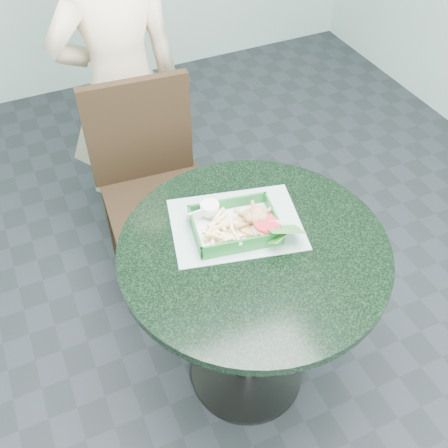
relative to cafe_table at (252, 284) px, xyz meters
name	(u,v)px	position (x,y,z in m)	size (l,w,h in m)	color
floor	(246,372)	(0.00, 0.00, -0.58)	(4.00, 5.00, 0.02)	#303335
cafe_table	(252,284)	(0.00, 0.00, 0.00)	(0.84, 0.84, 0.75)	#313131
dining_chair	(152,178)	(-0.11, 0.71, -0.05)	(0.44, 0.44, 0.93)	#503222
diner_person	(122,85)	(-0.10, 1.04, 0.21)	(0.57, 0.38, 1.58)	beige
placemat	(236,228)	(-0.01, 0.11, 0.17)	(0.41, 0.30, 0.00)	#9BB9B7
food_basket	(235,232)	(-0.03, 0.08, 0.19)	(0.26, 0.19, 0.05)	#196926
crab_sandwich	(255,220)	(0.04, 0.07, 0.22)	(0.12, 0.12, 0.07)	tan
fries_pile	(223,233)	(-0.07, 0.07, 0.21)	(0.12, 0.13, 0.05)	#FFE098
sauce_ramekin	(207,215)	(-0.09, 0.15, 0.22)	(0.06, 0.06, 0.03)	white
garnish_cup	(270,229)	(0.07, 0.02, 0.21)	(0.13, 0.13, 0.05)	silver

